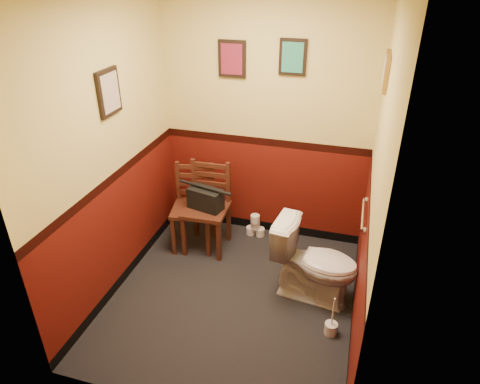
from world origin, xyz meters
name	(u,v)px	position (x,y,z in m)	size (l,w,h in m)	color
floor	(233,296)	(0.00, 0.00, 0.00)	(2.20, 2.40, 0.00)	black
wall_back	(265,120)	(0.00, 1.20, 1.35)	(2.20, 2.70, 0.00)	#55110B
wall_front	(168,256)	(0.00, -1.20, 1.35)	(2.20, 2.70, 0.00)	#55110B
wall_left	(109,153)	(-1.10, 0.00, 1.35)	(2.40, 2.70, 0.00)	#55110B
wall_right	(374,186)	(1.10, 0.00, 1.35)	(2.40, 2.70, 0.00)	#55110B
grab_bar	(364,214)	(1.07, 0.25, 0.95)	(0.05, 0.56, 0.06)	silver
framed_print_back_a	(232,59)	(-0.35, 1.18, 1.95)	(0.28, 0.04, 0.36)	black
framed_print_back_b	(293,57)	(0.25, 1.18, 2.00)	(0.26, 0.04, 0.34)	black
framed_print_left	(109,92)	(-1.08, 0.10, 1.85)	(0.04, 0.30, 0.38)	black
framed_print_right	(386,71)	(1.08, 0.60, 2.05)	(0.04, 0.34, 0.28)	olive
toilet	(315,263)	(0.72, 0.23, 0.38)	(0.44, 0.78, 0.77)	white
toilet_brush	(331,328)	(0.93, -0.20, 0.06)	(0.11, 0.11, 0.39)	silver
chair_left	(194,207)	(-0.66, 0.73, 0.46)	(0.50, 0.50, 0.92)	#542719
chair_right	(207,208)	(-0.50, 0.73, 0.48)	(0.46, 0.46, 0.96)	#542719
handbag	(206,199)	(-0.50, 0.69, 0.62)	(0.39, 0.26, 0.26)	black
tp_stack	(255,227)	(-0.05, 1.06, 0.12)	(0.21, 0.13, 0.28)	silver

